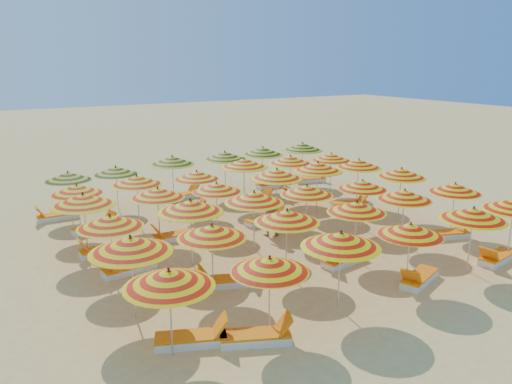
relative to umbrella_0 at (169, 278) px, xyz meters
The scene contains 58 objects.
ground 8.78m from the umbrella_0, 44.68° to the left, with size 120.00×120.00×0.00m, color #EFC66A.
umbrella_0 is the anchor object (origin of this frame).
umbrella_1 2.49m from the umbrella_0, ahead, with size 2.55×2.55×2.06m.
umbrella_2 4.75m from the umbrella_0, ahead, with size 2.57×2.57×2.28m.
umbrella_3 7.42m from the umbrella_0, ahead, with size 2.45×2.45×2.04m.
umbrella_4 9.96m from the umbrella_0, ahead, with size 2.10×2.10×2.20m.
umbrella_6 2.18m from the umbrella_0, 95.13° to the left, with size 2.77×2.77×2.32m.
umbrella_7 3.34m from the umbrella_0, 47.88° to the left, with size 2.22×2.22×2.13m.
umbrella_8 5.39m from the umbrella_0, 27.04° to the left, with size 2.43×2.43×2.19m.
umbrella_9 7.82m from the umbrella_0, 16.89° to the left, with size 2.14×2.14×2.11m.
umbrella_10 10.28m from the umbrella_0, 14.13° to the left, with size 2.13×2.13×2.13m.
umbrella_11 12.73m from the umbrella_0, 10.57° to the left, with size 2.30×2.30×2.09m.
umbrella_12 4.85m from the umbrella_0, 90.29° to the left, with size 2.43×2.43×2.14m.
umbrella_13 5.29m from the umbrella_0, 61.52° to the left, with size 2.28×2.28×2.31m.
umbrella_14 6.91m from the umbrella_0, 43.83° to the left, with size 2.69×2.69×2.22m.
umbrella_15 8.81m from the umbrella_0, 33.64° to the left, with size 2.51×2.51×2.13m.
umbrella_16 10.88m from the umbrella_0, 25.03° to the left, with size 2.18×2.18×2.07m.
umbrella_17 13.24m from the umbrella_0, 21.71° to the left, with size 2.47×2.47×2.24m.
umbrella_18 7.23m from the umbrella_0, 92.38° to the left, with size 2.24×2.24×2.31m.
umbrella_19 7.80m from the umbrella_0, 72.09° to the left, with size 2.55×2.55×2.12m.
umbrella_20 8.70m from the umbrella_0, 56.93° to the left, with size 2.05×2.05×2.04m.
umbrella_21 10.23m from the umbrella_0, 43.64° to the left, with size 2.55×2.55×2.35m.
umbrella_22 12.22m from the umbrella_0, 37.11° to the left, with size 2.24×2.24×2.34m.
umbrella_23 14.08m from the umbrella_0, 31.16° to the left, with size 2.29×2.29×2.25m.
umbrella_24 9.59m from the umbrella_0, 90.27° to the left, with size 2.49×2.49×2.08m.
umbrella_25 9.78m from the umbrella_0, 76.56° to the left, with size 2.68×2.68×2.19m.
umbrella_26 10.92m from the umbrella_0, 62.85° to the left, with size 2.32×2.32×2.03m.
umbrella_27 12.28m from the umbrella_0, 52.99° to the left, with size 2.34×2.34×2.33m.
umbrella_28 13.74m from the umbrella_0, 44.37° to the left, with size 2.76×2.76×2.25m.
umbrella_29 15.60m from the umbrella_0, 37.95° to the left, with size 2.07×2.07×2.14m.
umbrella_30 12.06m from the umbrella_0, 89.56° to the left, with size 2.36×2.36×2.08m.
umbrella_31 12.45m from the umbrella_0, 79.97° to the left, with size 2.10×2.10×2.06m.
umbrella_32 13.19m from the umbrella_0, 68.36° to the left, with size 2.58×2.58×2.28m.
umbrella_33 14.22m from the umbrella_0, 57.91° to the left, with size 2.78×2.78×2.29m.
umbrella_34 15.65m from the umbrella_0, 51.05° to the left, with size 2.34×2.34×2.29m.
umbrella_35 17.24m from the umbrella_0, 44.43° to the left, with size 2.82×2.82×2.32m.
lounger_0 1.88m from the umbrella_0, 17.62° to the left, with size 1.82×1.17×0.69m.
lounger_1 2.70m from the umbrella_0, 14.73° to the right, with size 1.82×1.22×0.69m.
lounger_2 8.12m from the umbrella_0, ahead, with size 1.83×1.15×0.69m.
lounger_3 11.63m from the umbrella_0, ahead, with size 1.81×0.87×0.69m.
lounger_4 4.21m from the umbrella_0, 44.11° to the left, with size 1.83×1.15×0.69m.
lounger_5 5.16m from the umbrella_0, 29.87° to the left, with size 1.81×0.91×0.69m.
lounger_6 7.42m from the umbrella_0, 17.23° to the left, with size 1.80×0.85×0.69m.
lounger_7 12.32m from the umbrella_0, ahead, with size 1.83×1.10×0.69m.
lounger_8 5.40m from the umbrella_0, 84.63° to the left, with size 1.79×0.80×0.69m.
lounger_9 7.30m from the umbrella_0, 88.37° to the left, with size 1.74×0.61×0.69m.
lounger_10 7.96m from the umbrella_0, 68.06° to the left, with size 1.75×0.62×0.69m.
lounger_11 10.09m from the umbrella_0, 45.98° to the left, with size 1.79×0.78×0.69m.
lounger_12 13.71m from the umbrella_0, 31.84° to the left, with size 1.83×1.06×0.69m.
lounger_13 9.87m from the umbrella_0, 86.74° to the left, with size 1.82×1.02×0.69m.
lounger_14 10.87m from the umbrella_0, 65.31° to the left, with size 1.81×0.88×0.69m.
lounger_15 12.76m from the umbrella_0, 50.78° to the left, with size 1.76×0.66×0.69m.
lounger_16 14.18m from the umbrella_0, 42.76° to the left, with size 1.82×0.95×0.69m.
lounger_17 12.26m from the umbrella_0, 92.40° to the left, with size 1.74×0.59×0.69m.
lounger_18 13.73m from the umbrella_0, 66.36° to the left, with size 1.82×1.00×0.69m.
lounger_19 16.05m from the umbrella_0, 49.61° to the left, with size 1.76×0.66×0.69m.
lounger_20 17.74m from the umbrella_0, 43.01° to the left, with size 1.82×0.99×0.69m.
beachgoer_b 8.61m from the umbrella_0, 42.87° to the left, with size 0.77×0.60×1.59m, color tan.
Camera 1 is at (-9.60, -15.76, 6.60)m, focal length 35.00 mm.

